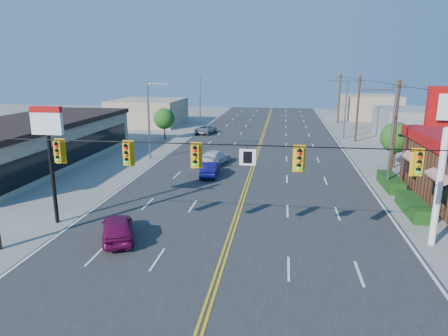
# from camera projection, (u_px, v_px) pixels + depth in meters

# --- Properties ---
(ground) EXTENTS (160.00, 160.00, 0.00)m
(ground) POSITION_uv_depth(u_px,v_px,m) (222.00, 265.00, 19.53)
(ground) COLOR gray
(ground) RESTS_ON ground
(road) EXTENTS (20.00, 120.00, 0.06)m
(road) POSITION_uv_depth(u_px,v_px,m) (253.00, 167.00, 38.72)
(road) COLOR #2D2D30
(road) RESTS_ON ground
(signal_span) EXTENTS (24.32, 0.34, 9.00)m
(signal_span) POSITION_uv_depth(u_px,v_px,m) (219.00, 168.00, 18.36)
(signal_span) COLOR #47301E
(signal_span) RESTS_ON ground
(kfc_pylon) EXTENTS (2.20, 0.36, 8.50)m
(kfc_pylon) POSITION_uv_depth(u_px,v_px,m) (446.00, 135.00, 20.34)
(kfc_pylon) COLOR white
(kfc_pylon) RESTS_ON ground
(strip_mall) EXTENTS (10.40, 26.40, 4.40)m
(strip_mall) POSITION_uv_depth(u_px,v_px,m) (29.00, 142.00, 39.38)
(strip_mall) COLOR tan
(strip_mall) RESTS_ON ground
(pizza_hut_sign) EXTENTS (1.90, 0.30, 6.85)m
(pizza_hut_sign) POSITION_uv_depth(u_px,v_px,m) (49.00, 141.00, 23.67)
(pizza_hut_sign) COLOR black
(pizza_hut_sign) RESTS_ON ground
(streetlight_se) EXTENTS (2.55, 0.25, 8.00)m
(streetlight_se) POSITION_uv_depth(u_px,v_px,m) (389.00, 134.00, 30.34)
(streetlight_se) COLOR gray
(streetlight_se) RESTS_ON ground
(streetlight_ne) EXTENTS (2.55, 0.25, 8.00)m
(streetlight_ne) POSITION_uv_depth(u_px,v_px,m) (344.00, 105.00, 53.36)
(streetlight_ne) COLOR gray
(streetlight_ne) RESTS_ON ground
(streetlight_sw) EXTENTS (2.55, 0.25, 8.00)m
(streetlight_sw) POSITION_uv_depth(u_px,v_px,m) (151.00, 117.00, 41.08)
(streetlight_sw) COLOR gray
(streetlight_sw) RESTS_ON ground
(streetlight_nw) EXTENTS (2.55, 0.25, 8.00)m
(streetlight_nw) POSITION_uv_depth(u_px,v_px,m) (201.00, 98.00, 66.02)
(streetlight_nw) COLOR gray
(streetlight_nw) RESTS_ON ground
(utility_pole_near) EXTENTS (0.28, 0.28, 8.40)m
(utility_pole_near) POSITION_uv_depth(u_px,v_px,m) (395.00, 130.00, 34.05)
(utility_pole_near) COLOR #47301E
(utility_pole_near) RESTS_ON ground
(utility_pole_mid) EXTENTS (0.28, 0.28, 8.40)m
(utility_pole_mid) POSITION_uv_depth(u_px,v_px,m) (358.00, 109.00, 51.32)
(utility_pole_mid) COLOR #47301E
(utility_pole_mid) RESTS_ON ground
(utility_pole_far) EXTENTS (0.28, 0.28, 8.40)m
(utility_pole_far) POSITION_uv_depth(u_px,v_px,m) (339.00, 99.00, 68.59)
(utility_pole_far) COLOR #47301E
(utility_pole_far) RESTS_ON ground
(tree_kfc_rear) EXTENTS (2.94, 2.94, 4.41)m
(tree_kfc_rear) POSITION_uv_depth(u_px,v_px,m) (396.00, 138.00, 38.01)
(tree_kfc_rear) COLOR #47301E
(tree_kfc_rear) RESTS_ON ground
(tree_west) EXTENTS (2.80, 2.80, 4.20)m
(tree_west) POSITION_uv_depth(u_px,v_px,m) (164.00, 119.00, 53.32)
(tree_west) COLOR #47301E
(tree_west) RESTS_ON ground
(bld_east_mid) EXTENTS (12.00, 10.00, 4.00)m
(bld_east_mid) POSITION_uv_depth(u_px,v_px,m) (426.00, 124.00, 54.30)
(bld_east_mid) COLOR gray
(bld_east_mid) RESTS_ON ground
(bld_west_far) EXTENTS (11.00, 12.00, 4.20)m
(bld_west_far) POSITION_uv_depth(u_px,v_px,m) (148.00, 112.00, 67.92)
(bld_west_far) COLOR tan
(bld_west_far) RESTS_ON ground
(bld_east_far) EXTENTS (10.00, 10.00, 4.40)m
(bld_east_far) POSITION_uv_depth(u_px,v_px,m) (370.00, 107.00, 75.79)
(bld_east_far) COLOR tan
(bld_east_far) RESTS_ON ground
(car_magenta) EXTENTS (3.16, 4.44, 1.40)m
(car_magenta) POSITION_uv_depth(u_px,v_px,m) (118.00, 229.00, 22.16)
(car_magenta) COLOR maroon
(car_magenta) RESTS_ON ground
(car_blue) EXTENTS (1.61, 4.00, 1.29)m
(car_blue) POSITION_uv_depth(u_px,v_px,m) (210.00, 169.00, 35.32)
(car_blue) COLOR #100F58
(car_blue) RESTS_ON ground
(car_white) EXTENTS (2.81, 5.08, 1.39)m
(car_white) POSITION_uv_depth(u_px,v_px,m) (215.00, 158.00, 39.62)
(car_white) COLOR silver
(car_white) RESTS_ON ground
(car_silver) EXTENTS (2.81, 4.93, 1.30)m
(car_silver) POSITION_uv_depth(u_px,v_px,m) (206.00, 129.00, 58.28)
(car_silver) COLOR #ACABB0
(car_silver) RESTS_ON ground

